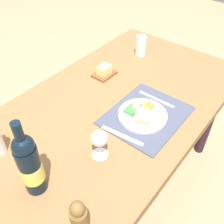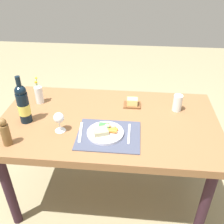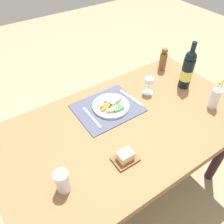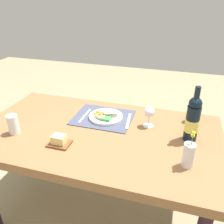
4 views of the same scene
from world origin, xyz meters
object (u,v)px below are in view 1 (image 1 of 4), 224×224
dinner_plate (142,114)px  wine_glass (99,139)px  water_tumbler (141,47)px  wine_bottle (30,165)px  dining_table (114,115)px  pepper_mill (79,220)px  butter_dish (104,72)px  knife (156,99)px  fork (122,136)px

dinner_plate → wine_glass: size_ratio=1.71×
dinner_plate → wine_glass: 0.32m
water_tumbler → wine_bottle: bearing=-166.9°
dining_table → water_tumbler: bearing=19.2°
pepper_mill → water_tumbler: size_ratio=1.50×
water_tumbler → wine_glass: 0.87m
dinner_plate → water_tumbler: water_tumbler is taller
dinner_plate → butter_dish: size_ratio=1.84×
dining_table → butter_dish: (0.16, 0.21, 0.11)m
dinner_plate → knife: (0.15, 0.01, -0.01)m
dinner_plate → wine_bottle: 0.59m
dinner_plate → butter_dish: bearing=66.8°
dining_table → fork: (-0.17, -0.18, 0.09)m
dining_table → water_tumbler: size_ratio=12.38×
water_tumbler → wine_glass: (-0.80, -0.34, 0.04)m
dinner_plate → pepper_mill: pepper_mill is taller
dinner_plate → water_tumbler: size_ratio=1.90×
fork → water_tumbler: water_tumbler is taller
dinner_plate → wine_bottle: wine_bottle is taller
dining_table → fork: 0.26m
fork → wine_glass: bearing=167.9°
wine_bottle → water_tumbler: bearing=13.1°
dinner_plate → wine_glass: (-0.31, 0.01, 0.08)m
dinner_plate → wine_bottle: (-0.57, 0.10, 0.12)m
knife → butter_dish: 0.37m
water_tumbler → wine_glass: size_ratio=0.90×
butter_dish → water_tumbler: 0.34m
fork → wine_bottle: wine_bottle is taller
dinner_plate → water_tumbler: bearing=34.9°
wine_bottle → water_tumbler: 1.10m
knife → water_tumbler: water_tumbler is taller
knife → dining_table: bearing=134.1°
dinner_plate → butter_dish: (0.16, 0.38, 0.00)m
dinner_plate → water_tumbler: (0.50, 0.35, 0.03)m
dining_table → knife: bearing=-46.1°
dining_table → water_tumbler: water_tumbler is taller
dining_table → knife: knife is taller
knife → wine_glass: 0.47m
pepper_mill → dining_table: bearing=28.9°
dinner_plate → pepper_mill: bearing=-165.4°
fork → water_tumbler: 0.75m
dining_table → wine_bottle: size_ratio=4.53×
butter_dish → wine_bottle: (-0.74, -0.28, 0.11)m
dining_table → wine_bottle: bearing=-172.6°
knife → water_tumbler: size_ratio=1.66×
butter_dish → wine_glass: wine_glass is taller
dinner_plate → knife: bearing=4.7°
pepper_mill → wine_bottle: size_ratio=0.55×
dining_table → wine_glass: size_ratio=11.14×
fork → knife: 0.32m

